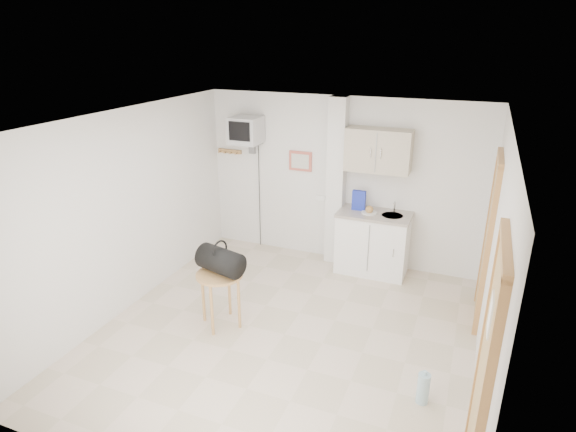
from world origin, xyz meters
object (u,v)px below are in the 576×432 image
at_px(crt_television, 246,131).
at_px(duffel_bag, 221,260).
at_px(water_bottle, 423,388).
at_px(round_table, 220,282).

distance_m(crt_television, duffel_bag, 2.43).
xyz_separation_m(crt_television, water_bottle, (3.09, -2.55, -1.77)).
relative_size(crt_television, water_bottle, 6.02).
bearing_deg(water_bottle, crt_television, 140.44).
bearing_deg(water_bottle, duffel_bag, 168.70).
distance_m(crt_television, round_table, 2.59).
bearing_deg(round_table, crt_television, 107.45).
bearing_deg(round_table, water_bottle, -10.53).
xyz_separation_m(crt_television, round_table, (0.66, -2.10, -1.36)).
height_order(duffel_bag, water_bottle, duffel_bag).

